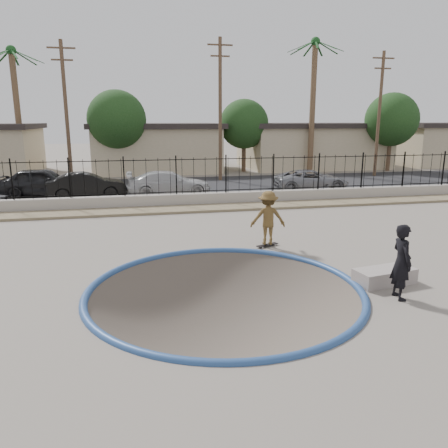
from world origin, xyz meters
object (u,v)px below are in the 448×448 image
concrete_ledge (384,276)px  car_b (87,185)px  car_d (311,180)px  skater (268,221)px  car_c (169,183)px  skateboard (267,245)px  videographer (402,262)px  car_a (43,182)px

concrete_ledge → car_b: size_ratio=0.38×
concrete_ledge → car_d: 15.40m
skater → concrete_ledge: skater is taller
car_c → car_b: bearing=88.8°
skater → concrete_ledge: 4.44m
car_b → concrete_ledge: bearing=-155.4°
skater → skateboard: (0.00, 0.00, -0.84)m
skateboard → car_d: size_ratio=0.19×
skater → car_c: size_ratio=0.39×
skateboard → videographer: videographer is taller
skateboard → videographer: size_ratio=0.46×
skater → concrete_ledge: size_ratio=1.13×
skateboard → car_b: 12.94m
videographer → concrete_ledge: 1.21m
car_b → skateboard: bearing=-154.1°
skateboard → car_c: 11.15m
skater → skateboard: bearing=-125.3°
car_a → skater: bearing=-138.0°
videographer → car_b: bearing=32.7°
skateboard → car_a: car_a is taller
skateboard → concrete_ledge: size_ratio=0.53×
concrete_ledge → car_b: (-8.75, 14.92, 0.52)m
car_c → videographer: bearing=-165.2°
skateboard → videographer: (1.76, -4.87, 0.86)m
car_d → car_b: bearing=92.7°
car_a → car_b: size_ratio=1.11×
videographer → car_a: size_ratio=0.40×
concrete_ledge → videographer: bearing=-102.4°
skateboard → car_b: size_ratio=0.20×
concrete_ledge → car_d: bearing=74.0°
skateboard → car_d: car_d is taller
car_b → car_c: car_b is taller
concrete_ledge → car_d: (4.24, 14.80, 0.45)m
skater → car_b: size_ratio=0.43×
skater → videographer: videographer is taller
concrete_ledge → car_a: car_a is taller
car_a → car_c: size_ratio=0.99×
car_a → car_b: bearing=-109.7°
skateboard → videographer: bearing=-93.1°
car_d → car_a: bearing=88.7°
skateboard → car_b: bearing=98.7°
skater → car_a: bearing=-43.0°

